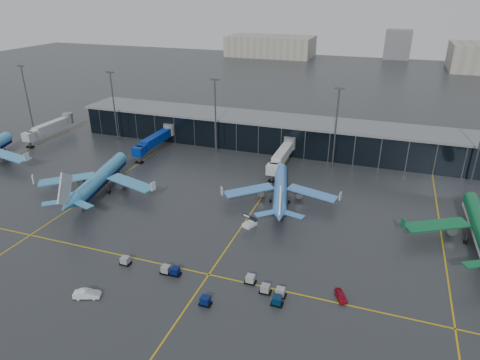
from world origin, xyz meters
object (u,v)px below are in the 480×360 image
(mobile_airstair, at_px, (250,223))
(service_van_white, at_px, (87,294))
(airliner_arkefly, at_px, (100,170))
(airliner_klm_near, at_px, (281,181))
(service_van_red, at_px, (341,296))
(baggage_carts, at_px, (216,283))

(mobile_airstair, distance_m, service_van_white, 40.19)
(airliner_arkefly, bearing_deg, airliner_klm_near, 0.54)
(mobile_airstair, bearing_deg, airliner_arkefly, -163.63)
(airliner_arkefly, bearing_deg, service_van_white, -69.22)
(service_van_red, bearing_deg, airliner_arkefly, 134.44)
(service_van_red, bearing_deg, airliner_klm_near, 94.25)
(service_van_red, bearing_deg, mobile_airstair, 114.97)
(airliner_klm_near, relative_size, baggage_carts, 1.03)
(baggage_carts, relative_size, service_van_white, 7.13)
(mobile_airstair, relative_size, service_van_white, 0.77)
(service_van_red, xyz_separation_m, service_van_white, (-44.29, -15.25, 0.15))
(airliner_arkefly, relative_size, baggage_carts, 1.16)
(mobile_airstair, xyz_separation_m, service_van_white, (-20.15, -34.77, 0.04))
(airliner_klm_near, height_order, service_van_red, airliner_klm_near)
(airliner_arkefly, xyz_separation_m, airliner_klm_near, (49.09, 10.73, -0.66))
(airliner_arkefly, distance_m, service_van_red, 74.28)
(service_van_white, bearing_deg, airliner_arkefly, 12.05)
(airliner_arkefly, bearing_deg, service_van_red, -31.29)
(baggage_carts, distance_m, service_van_red, 23.49)
(airliner_arkefly, distance_m, service_van_white, 47.73)
(airliner_klm_near, distance_m, baggage_carts, 40.04)
(airliner_arkefly, distance_m, mobile_airstair, 46.30)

